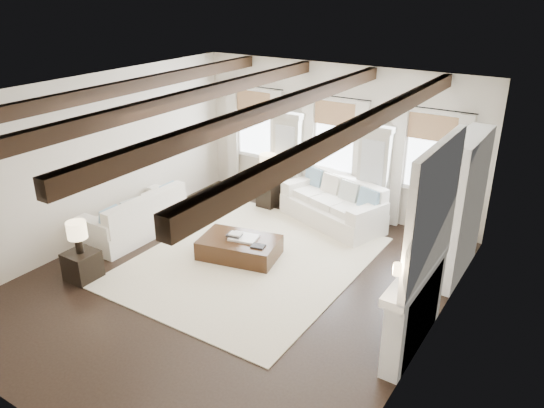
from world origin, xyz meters
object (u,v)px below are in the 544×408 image
Objects in this scene: sofa_back at (335,205)px; side_table_front at (82,265)px; ottoman at (240,248)px; side_table_back at (268,194)px; sofa_left at (137,219)px.

sofa_back is 5.12m from side_table_front.
ottoman is at bearing -108.49° from sofa_back.
side_table_back is at bearing 77.56° from side_table_front.
sofa_left is at bearing 176.92° from ottoman.
side_table_back is at bearing 62.20° from sofa_left.
sofa_left is at bearing -138.29° from sofa_back.
ottoman is 2.76m from side_table_front.
sofa_back is at bearing 59.08° from ottoman.
ottoman is at bearing -69.35° from side_table_back.
side_table_back is (0.96, 4.35, 0.05)m from side_table_front.
side_table_back is (1.40, 2.65, -0.06)m from sofa_left.
sofa_back is 4.86× the size of side_table_front.
sofa_back reaches higher than sofa_left.
side_table_back is (-1.64, -0.06, -0.08)m from sofa_back.
ottoman is at bearing 9.35° from sofa_left.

